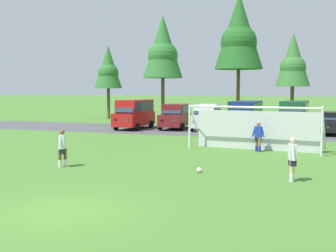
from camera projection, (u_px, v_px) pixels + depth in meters
ground_plane at (205, 146)px, 26.27m from camera, size 400.00×400.00×0.00m
parking_lot_strip at (236, 132)px, 35.02m from camera, size 52.00×8.40×0.01m
soccer_ball at (199, 170)px, 17.94m from camera, size 0.22×0.22×0.22m
soccer_goal at (255, 127)px, 24.56m from camera, size 7.56×2.63×2.57m
player_striker_near at (292, 159)px, 16.22m from camera, size 0.36×0.74×1.64m
player_midfield_center at (258, 137)px, 24.00m from camera, size 0.73×0.34×1.64m
player_defender_far at (62, 148)px, 19.27m from camera, size 0.36×0.74×1.64m
parked_car_slot_far_left at (134, 113)px, 37.85m from camera, size 2.24×4.82×2.52m
parked_car_slot_left at (176, 116)px, 37.74m from camera, size 2.35×4.71×2.16m
parked_car_slot_center_left at (207, 117)px, 36.74m from camera, size 2.30×4.69×2.16m
parked_car_slot_center at (245, 116)px, 33.72m from camera, size 2.35×4.88×2.52m
parked_car_slot_center_right at (294, 116)px, 34.20m from camera, size 2.33×4.87×2.52m
parked_car_slot_right at (335, 123)px, 32.99m from camera, size 2.15×4.26×1.72m
tree_left_edge at (108, 68)px, 50.80m from camera, size 3.20×3.20×8.53m
tree_mid_left at (163, 49)px, 45.35m from camera, size 4.15×4.15×11.07m
tree_center_back at (239, 34)px, 44.69m from camera, size 4.95×4.95×13.20m
tree_mid_right at (293, 62)px, 42.90m from camera, size 3.35×3.35×8.94m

